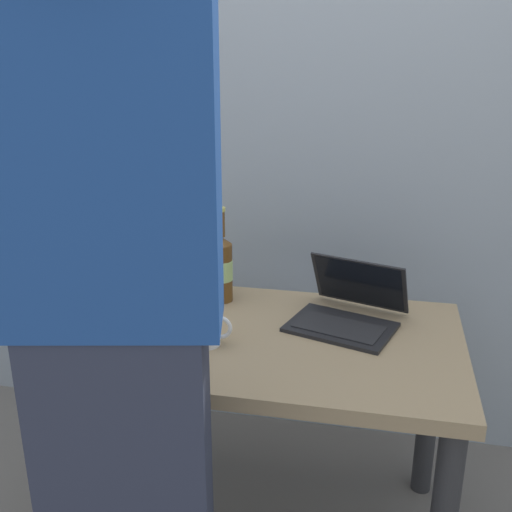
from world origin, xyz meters
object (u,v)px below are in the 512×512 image
object	(u,v)px
laptop	(348,310)
person_figure	(115,333)
beer_bottle_dark	(198,256)
beer_bottle_green	(221,267)
coffee_mug	(207,328)

from	to	relation	value
laptop	person_figure	xyz separation A→B (m)	(-0.45, -0.70, 0.22)
laptop	beer_bottle_dark	bearing A→B (deg)	163.91
person_figure	beer_bottle_green	bearing A→B (deg)	88.60
laptop	person_figure	bearing A→B (deg)	-122.73
person_figure	beer_bottle_dark	bearing A→B (deg)	95.37
laptop	beer_bottle_green	bearing A→B (deg)	168.37
beer_bottle_green	person_figure	world-z (taller)	person_figure
beer_bottle_dark	coffee_mug	world-z (taller)	beer_bottle_dark
beer_bottle_green	person_figure	size ratio (longest dim) A/B	0.17
beer_bottle_dark	person_figure	world-z (taller)	person_figure
beer_bottle_green	coffee_mug	world-z (taller)	beer_bottle_green
beer_bottle_dark	coffee_mug	xyz separation A→B (m)	(0.14, -0.39, -0.08)
laptop	beer_bottle_green	distance (m)	0.45
laptop	beer_bottle_green	size ratio (longest dim) A/B	1.19
laptop	coffee_mug	distance (m)	0.45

